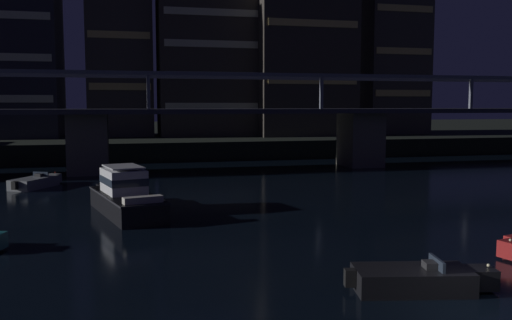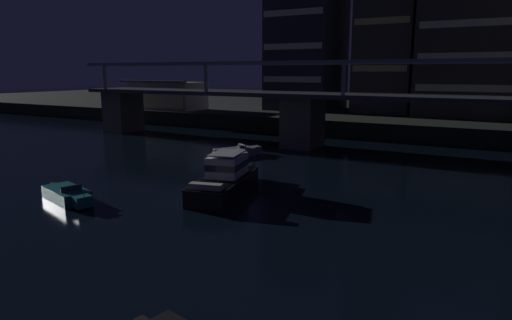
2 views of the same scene
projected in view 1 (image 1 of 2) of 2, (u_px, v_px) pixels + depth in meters
ground_plane at (477, 312)px, 17.05m from camera, size 400.00×400.00×0.00m
far_riverbank at (182, 134)px, 100.94m from camera, size 240.00×80.00×2.20m
river_bridge at (232, 127)px, 54.21m from camera, size 87.94×6.40×9.38m
tower_west_low at (17, 40)px, 70.31m from camera, size 10.39×11.30×25.17m
tower_west_tall at (119, 13)px, 73.96m from camera, size 8.42×9.38×33.23m
tower_central at (207, 61)px, 74.79m from camera, size 13.21×8.22×20.60m
tower_east_low at (386, 34)px, 81.86m from camera, size 9.14×11.46×29.75m
cabin_cruiser_near_left at (125, 196)px, 32.46m from camera, size 4.55×9.37×2.79m
speedboat_near_right at (418, 279)px, 18.90m from camera, size 5.22×2.54×1.16m
speedboat_mid_left at (36, 182)px, 42.63m from camera, size 3.57×4.88×1.16m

